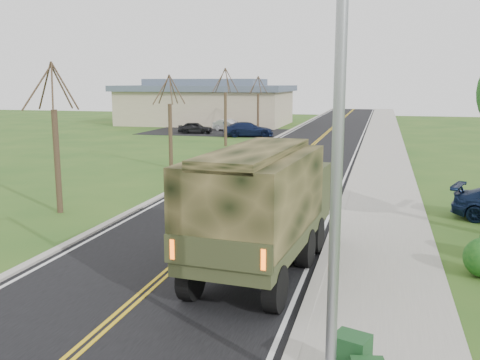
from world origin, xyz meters
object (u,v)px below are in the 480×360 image
(suv_champagne, at_px, (216,180))
(utility_box_near, at_px, (351,356))
(military_truck, at_px, (262,201))
(sedan_silver, at_px, (252,156))

(suv_champagne, height_order, utility_box_near, suv_champagne)
(military_truck, distance_m, suv_champagne, 11.15)
(suv_champagne, xyz_separation_m, sedan_silver, (-0.15, 8.13, 0.08))
(sedan_silver, bearing_deg, military_truck, -82.51)
(suv_champagne, bearing_deg, military_truck, -68.18)
(utility_box_near, bearing_deg, suv_champagne, 135.07)
(sedan_silver, distance_m, utility_box_near, 24.48)
(military_truck, xyz_separation_m, utility_box_near, (2.76, -5.10, -1.56))
(suv_champagne, xyz_separation_m, utility_box_near, (7.30, -15.19, -0.11))
(sedan_silver, bearing_deg, suv_champagne, -95.87)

